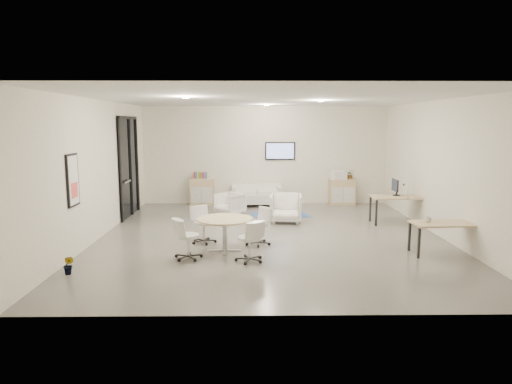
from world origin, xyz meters
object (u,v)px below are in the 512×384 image
object	(u,v)px
loveseat	(257,196)
desk_front	(444,226)
sideboard_right	(342,192)
round_table	(225,222)
armchair_left	(230,203)
armchair_right	(286,207)
desk_rear	(398,199)
sideboard_left	(202,192)

from	to	relation	value
loveseat	desk_front	distance (m)	6.75
sideboard_right	round_table	size ratio (longest dim) A/B	0.73
loveseat	round_table	bearing A→B (deg)	-99.11
armchair_left	armchair_right	size ratio (longest dim) A/B	0.84
desk_front	round_table	distance (m)	4.47
sideboard_right	desk_rear	world-z (taller)	sideboard_right
loveseat	desk_rear	size ratio (longest dim) A/B	1.15
sideboard_left	round_table	size ratio (longest dim) A/B	0.74
armchair_left	desk_rear	distance (m)	4.70
desk_front	sideboard_right	bearing A→B (deg)	94.71
sideboard_left	armchair_right	size ratio (longest dim) A/B	1.02
sideboard_left	round_table	bearing A→B (deg)	-79.15
armchair_left	round_table	bearing A→B (deg)	-45.78
sideboard_right	armchair_left	size ratio (longest dim) A/B	1.19
armchair_right	desk_rear	bearing A→B (deg)	2.05
sideboard_left	armchair_right	xyz separation A→B (m)	(2.55, -2.72, -0.01)
sideboard_right	armchair_left	world-z (taller)	sideboard_right
sideboard_left	desk_front	world-z (taller)	sideboard_left
desk_rear	armchair_right	bearing A→B (deg)	176.35
armchair_left	loveseat	bearing A→B (deg)	105.22
sideboard_left	loveseat	size ratio (longest dim) A/B	0.53
desk_rear	round_table	size ratio (longest dim) A/B	1.22
armchair_left	armchair_right	distance (m)	1.87
armchair_right	desk_rear	distance (m)	2.99
desk_front	armchair_right	bearing A→B (deg)	129.75
armchair_left	armchair_right	world-z (taller)	armchair_right
desk_front	round_table	size ratio (longest dim) A/B	1.13
armchair_left	round_table	xyz separation A→B (m)	(0.07, -3.84, 0.26)
sideboard_right	loveseat	bearing A→B (deg)	-176.44
desk_front	loveseat	bearing A→B (deg)	119.34
armchair_left	round_table	size ratio (longest dim) A/B	0.61
sideboard_left	armchair_left	size ratio (longest dim) A/B	1.21
armchair_left	armchair_right	xyz separation A→B (m)	(1.56, -1.02, 0.07)
armchair_right	sideboard_left	bearing A→B (deg)	138.96
sideboard_right	loveseat	size ratio (longest dim) A/B	0.52
sideboard_left	armchair_left	world-z (taller)	sideboard_left
sideboard_left	desk_rear	bearing A→B (deg)	-27.82
sideboard_right	round_table	distance (m)	6.58
sideboard_right	armchair_right	world-z (taller)	armchair_right
loveseat	round_table	world-z (taller)	round_table
sideboard_left	desk_rear	xyz separation A→B (m)	(5.52, -2.91, 0.23)
armchair_right	desk_front	bearing A→B (deg)	-40.34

